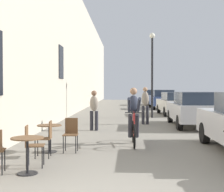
% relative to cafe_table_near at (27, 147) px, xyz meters
% --- Properties ---
extents(building_facade_left, '(0.54, 68.00, 8.69)m').
position_rel_cafe_table_near_xyz_m(building_facade_left, '(-1.60, 12.04, 3.82)').
color(building_facade_left, '#B7AD99').
rests_on(building_facade_left, ground_plane).
extents(cafe_table_near, '(0.64, 0.64, 0.72)m').
position_rel_cafe_table_near_xyz_m(cafe_table_near, '(0.00, 0.00, 0.00)').
color(cafe_table_near, black).
rests_on(cafe_table_near, ground_plane).
extents(cafe_chair_near_toward_wall, '(0.43, 0.43, 0.89)m').
position_rel_cafe_table_near_xyz_m(cafe_chair_near_toward_wall, '(-0.08, 0.54, -0.00)').
color(cafe_chair_near_toward_wall, black).
rests_on(cafe_chair_near_toward_wall, ground_plane).
extents(cafe_table_mid, '(0.64, 0.64, 0.72)m').
position_rel_cafe_table_near_xyz_m(cafe_table_mid, '(-0.07, 2.12, 0.00)').
color(cafe_table_mid, black).
rests_on(cafe_table_mid, ground_plane).
extents(cafe_chair_mid_toward_street, '(0.41, 0.41, 0.89)m').
position_rel_cafe_table_near_xyz_m(cafe_chair_mid_toward_street, '(0.01, 1.48, -0.00)').
color(cafe_chair_mid_toward_street, black).
rests_on(cafe_chair_mid_toward_street, ground_plane).
extents(cafe_chair_mid_toward_wall, '(0.38, 0.38, 0.89)m').
position_rel_cafe_table_near_xyz_m(cafe_chair_mid_toward_wall, '(0.49, 2.20, -0.00)').
color(cafe_chair_mid_toward_wall, black).
rests_on(cafe_chair_mid_toward_wall, ground_plane).
extents(cyclist_on_bicycle, '(0.52, 1.76, 1.74)m').
position_rel_cafe_table_near_xyz_m(cyclist_on_bicycle, '(2.20, 3.35, 0.29)').
color(cyclist_on_bicycle, black).
rests_on(cyclist_on_bicycle, ground_plane).
extents(pedestrian_near, '(0.37, 0.28, 1.61)m').
position_rel_cafe_table_near_xyz_m(pedestrian_near, '(0.71, 6.45, 0.38)').
color(pedestrian_near, '#26262D').
rests_on(pedestrian_near, ground_plane).
extents(pedestrian_mid, '(0.35, 0.25, 1.76)m').
position_rel_cafe_table_near_xyz_m(pedestrian_mid, '(2.92, 8.72, 0.47)').
color(pedestrian_mid, '#26262D').
rests_on(pedestrian_mid, ground_plane).
extents(street_lamp, '(0.32, 0.32, 4.90)m').
position_rel_cafe_table_near_xyz_m(street_lamp, '(3.56, 12.13, 2.59)').
color(street_lamp, black).
rests_on(street_lamp, ground_plane).
extents(parked_car_second, '(1.89, 4.35, 1.54)m').
position_rel_cafe_table_near_xyz_m(parked_car_second, '(4.99, 7.91, 0.28)').
color(parked_car_second, '#B7B7BC').
rests_on(parked_car_second, ground_plane).
extents(parked_car_third, '(1.87, 4.17, 1.46)m').
position_rel_cafe_table_near_xyz_m(parked_car_third, '(5.16, 14.17, 0.24)').
color(parked_car_third, beige).
rests_on(parked_car_third, ground_plane).
extents(parked_car_fourth, '(1.93, 4.48, 1.58)m').
position_rel_cafe_table_near_xyz_m(parked_car_fourth, '(5.12, 20.27, 0.30)').
color(parked_car_fourth, '#384C84').
rests_on(parked_car_fourth, ground_plane).
extents(parked_car_fifth, '(1.92, 4.46, 1.58)m').
position_rel_cafe_table_near_xyz_m(parked_car_fifth, '(5.02, 26.49, 0.30)').
color(parked_car_fifth, '#B7B7BC').
rests_on(parked_car_fifth, ground_plane).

